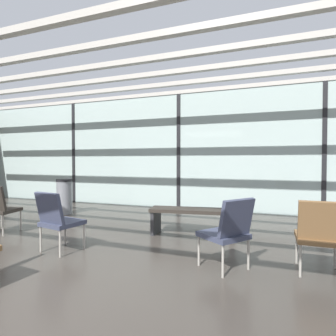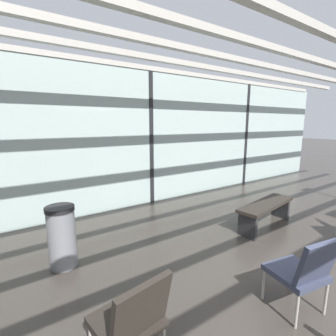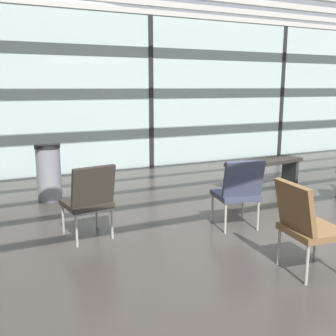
{
  "view_description": "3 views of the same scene",
  "coord_description": "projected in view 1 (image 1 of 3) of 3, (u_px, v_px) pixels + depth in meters",
  "views": [
    {
      "loc": [
        2.25,
        -1.85,
        1.3
      ],
      "look_at": [
        -0.75,
        6.37,
        1.07
      ],
      "focal_mm": 28.78,
      "sensor_mm": 36.0,
      "label": 1
    },
    {
      "loc": [
        -2.91,
        0.14,
        1.95
      ],
      "look_at": [
        -0.14,
        4.24,
        1.02
      ],
      "focal_mm": 25.77,
      "sensor_mm": 36.0,
      "label": 2
    },
    {
      "loc": [
        -3.26,
        -2.6,
        1.7
      ],
      "look_at": [
        -1.15,
        1.88,
        0.68
      ],
      "focal_mm": 42.3,
      "sensor_mm": 36.0,
      "label": 3
    }
  ],
  "objects": [
    {
      "name": "ground_plane",
      "position": [
        12.0,
        299.0,
        2.54
      ],
      "size": [
        60.0,
        60.0,
        0.0
      ],
      "primitive_type": "plane",
      "color": "#38332D"
    },
    {
      "name": "trash_bin",
      "position": [
        64.0,
        196.0,
        6.61
      ],
      "size": [
        0.38,
        0.38,
        0.86
      ],
      "color": "slate",
      "rests_on": "ground"
    },
    {
      "name": "parked_airplane",
      "position": [
        189.0,
        142.0,
        12.87
      ],
      "size": [
        13.79,
        4.39,
        4.39
      ],
      "color": "#B2BCD6",
      "rests_on": "ground"
    },
    {
      "name": "lounge_chair_3",
      "position": [
        229.0,
        229.0,
        3.2
      ],
      "size": [
        0.71,
        0.7,
        0.87
      ],
      "rotation": [
        0.0,
        0.0,
        4.06
      ],
      "color": "#33384C",
      "rests_on": "ground"
    },
    {
      "name": "lounge_chair_2",
      "position": [
        320.0,
        232.0,
        3.05
      ],
      "size": [
        0.48,
        0.53,
        0.87
      ],
      "rotation": [
        0.0,
        0.0,
        3.13
      ],
      "color": "brown",
      "rests_on": "ground"
    },
    {
      "name": "ceiling_slats",
      "position": [
        116.0,
        43.0,
        4.24
      ],
      "size": [
        13.72,
        6.72,
        0.1
      ],
      "color": "#B7B2A8",
      "rests_on": "glass_curtain_wall"
    },
    {
      "name": "lounge_chair_5",
      "position": [
        57.0,
        218.0,
        3.83
      ],
      "size": [
        0.57,
        0.6,
        0.87
      ],
      "rotation": [
        0.0,
        0.0,
        2.96
      ],
      "color": "#33384C",
      "rests_on": "ground"
    },
    {
      "name": "window_mullion_1",
      "position": [
        179.0,
        152.0,
        7.38
      ],
      "size": [
        0.1,
        0.12,
        3.12
      ],
      "primitive_type": "cube",
      "color": "black",
      "rests_on": "ground"
    },
    {
      "name": "waiting_bench",
      "position": [
        193.0,
        215.0,
        4.7
      ],
      "size": [
        1.54,
        0.62,
        0.47
      ],
      "rotation": [
        0.0,
        0.0,
        0.15
      ],
      "color": "#28231E",
      "rests_on": "ground"
    },
    {
      "name": "window_mullion_2",
      "position": [
        324.0,
        150.0,
        6.18
      ],
      "size": [
        0.1,
        0.12,
        3.12
      ],
      "primitive_type": "cube",
      "color": "black",
      "rests_on": "ground"
    },
    {
      "name": "glass_curtain_wall",
      "position": [
        179.0,
        152.0,
        7.38
      ],
      "size": [
        14.0,
        0.08,
        3.12
      ],
      "primitive_type": "cube",
      "color": "#A3B7B2",
      "rests_on": "ground"
    },
    {
      "name": "window_mullion_0",
      "position": [
        75.0,
        153.0,
        8.58
      ],
      "size": [
        0.1,
        0.12,
        3.12
      ],
      "primitive_type": "cube",
      "color": "black",
      "rests_on": "ground"
    }
  ]
}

